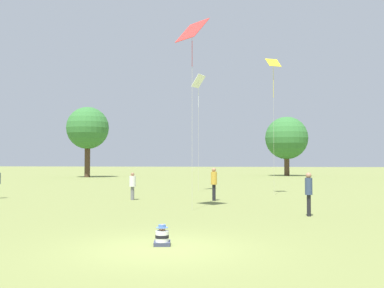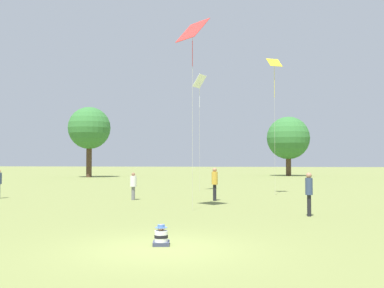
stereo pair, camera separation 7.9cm
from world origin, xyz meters
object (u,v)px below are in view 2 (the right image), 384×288
Objects in this scene: kite_1 at (199,84)px; distant_tree_0 at (288,138)px; seated_toddler at (161,237)px; person_standing_5 at (215,181)px; distant_tree_2 at (89,128)px; kite_2 at (192,33)px; kite_3 at (274,68)px; person_standing_0 at (133,184)px; person_standing_1 at (309,189)px.

distant_tree_0 is at bearing -127.09° from kite_1.
distant_tree_0 reaches higher than seated_toddler.
distant_tree_2 reaches higher than person_standing_5.
kite_2 is 10.33m from kite_3.
kite_2 is 0.91× the size of distant_tree_2.
person_standing_0 is 0.18× the size of kite_1.
kite_1 is 35.46m from distant_tree_0.
kite_2 is at bearing -98.67° from distant_tree_0.
person_standing_1 is 0.20× the size of distant_tree_0.
distant_tree_2 is (-18.20, 25.16, -1.23)m from kite_1.
kite_2 is at bearing 39.72° from person_standing_5.
kite_1 reaches higher than person_standing_0.
distant_tree_0 reaches higher than person_standing_0.
kite_2 is at bearing -93.57° from kite_3.
distant_tree_2 is (-20.00, 32.36, 5.41)m from person_standing_5.
distant_tree_2 reaches higher than person_standing_0.
kite_1 is at bearing 172.87° from kite_3.
kite_3 is at bearing -170.66° from person_standing_5.
kite_1 is 0.97× the size of distant_tree_0.
kite_1 is 12.16m from kite_2.
kite_3 is at bearing 154.24° from kite_2.
kite_3 is 37.16m from distant_tree_0.
person_standing_0 is at bearing 46.11° from kite_1.
distant_tree_2 is (-26.59, -9.22, 1.04)m from distant_tree_0.
person_standing_5 reaches higher than person_standing_1.
person_standing_5 is (-4.38, 6.32, 0.03)m from person_standing_1.
kite_3 is 1.03× the size of distant_tree_0.
person_standing_1 is at bearing -174.47° from person_standing_0.
kite_2 is (-4.88, 1.44, 6.87)m from person_standing_1.
kite_3 is (3.93, 9.55, 0.28)m from kite_2.
person_standing_1 is 0.95× the size of person_standing_5.
person_standing_1 is 8.55m from kite_2.
kite_3 is (3.51, 17.82, 8.00)m from seated_toddler.
person_standing_0 is at bearing 87.57° from person_standing_1.
kite_3 is (3.42, 4.67, 7.12)m from person_standing_5.
seated_toddler is at bearing -66.37° from distant_tree_2.
kite_2 reaches higher than person_standing_1.
person_standing_1 is 48.16m from distant_tree_0.
distant_tree_0 reaches higher than person_standing_5.
distant_tree_2 is (-19.50, 37.24, -1.43)m from kite_2.
person_standing_5 is 0.19× the size of distant_tree_2.
kite_2 is at bearing -62.37° from distant_tree_2.
person_standing_5 is 0.21× the size of distant_tree_0.
kite_3 is (5.22, -2.54, 0.48)m from kite_1.
kite_2 is (-0.42, 8.27, 7.72)m from seated_toddler.
kite_1 reaches higher than person_standing_1.
distant_tree_2 is (-19.91, 45.51, 6.28)m from seated_toddler.
person_standing_1 is 0.20× the size of kite_3.
kite_3 is at bearing 36.98° from person_standing_1.
distant_tree_2 reaches higher than seated_toddler.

